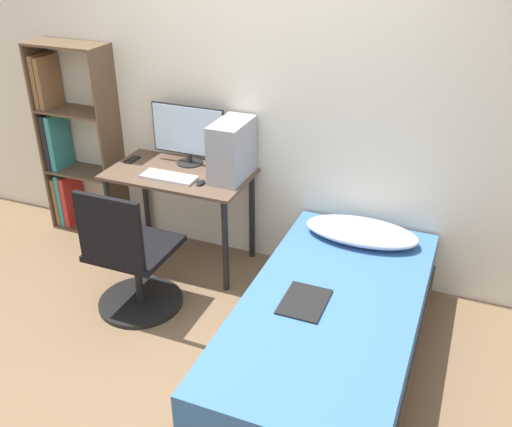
{
  "coord_description": "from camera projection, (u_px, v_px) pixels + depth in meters",
  "views": [
    {
      "loc": [
        1.39,
        -2.09,
        2.37
      ],
      "look_at": [
        0.24,
        0.74,
        0.75
      ],
      "focal_mm": 40.0,
      "sensor_mm": 36.0,
      "label": 1
    }
  ],
  "objects": [
    {
      "name": "pillow",
      "position": [
        361.0,
        232.0,
        3.74
      ],
      "size": [
        0.74,
        0.36,
        0.11
      ],
      "color": "#B2B7C6",
      "rests_on": "bed"
    },
    {
      "name": "phone",
      "position": [
        132.0,
        160.0,
        4.25
      ],
      "size": [
        0.07,
        0.14,
        0.01
      ],
      "color": "black",
      "rests_on": "desk"
    },
    {
      "name": "wall_back",
      "position": [
        263.0,
        97.0,
        3.89
      ],
      "size": [
        8.0,
        0.05,
        2.5
      ],
      "color": "silver",
      "rests_on": "ground_plane"
    },
    {
      "name": "bed",
      "position": [
        329.0,
        333.0,
        3.28
      ],
      "size": [
        0.98,
        1.96,
        0.46
      ],
      "color": "#4C3D2D",
      "rests_on": "ground_plane"
    },
    {
      "name": "desk",
      "position": [
        180.0,
        187.0,
        4.11
      ],
      "size": [
        1.03,
        0.58,
        0.73
      ],
      "color": "brown",
      "rests_on": "ground_plane"
    },
    {
      "name": "magazine",
      "position": [
        304.0,
        302.0,
        3.15
      ],
      "size": [
        0.24,
        0.32,
        0.01
      ],
      "color": "black",
      "rests_on": "bed"
    },
    {
      "name": "office_chair",
      "position": [
        131.0,
        265.0,
        3.68
      ],
      "size": [
        0.57,
        0.57,
        0.91
      ],
      "color": "black",
      "rests_on": "ground_plane"
    },
    {
      "name": "ground_plane",
      "position": [
        169.0,
        377.0,
        3.28
      ],
      "size": [
        14.0,
        14.0,
        0.0
      ],
      "primitive_type": "plane",
      "color": "brown"
    },
    {
      "name": "keyboard",
      "position": [
        169.0,
        177.0,
        3.96
      ],
      "size": [
        0.39,
        0.15,
        0.02
      ],
      "color": "silver",
      "rests_on": "desk"
    },
    {
      "name": "bookshelf",
      "position": [
        69.0,
        147.0,
        4.54
      ],
      "size": [
        0.61,
        0.28,
        1.53
      ],
      "color": "brown",
      "rests_on": "ground_plane"
    },
    {
      "name": "pc_tower",
      "position": [
        232.0,
        150.0,
        3.89
      ],
      "size": [
        0.21,
        0.39,
        0.4
      ],
      "color": "#99999E",
      "rests_on": "desk"
    },
    {
      "name": "mouse",
      "position": [
        201.0,
        183.0,
        3.88
      ],
      "size": [
        0.06,
        0.09,
        0.02
      ],
      "color": "black",
      "rests_on": "desk"
    },
    {
      "name": "monitor",
      "position": [
        188.0,
        133.0,
        4.09
      ],
      "size": [
        0.57,
        0.19,
        0.44
      ],
      "color": "black",
      "rests_on": "desk"
    }
  ]
}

